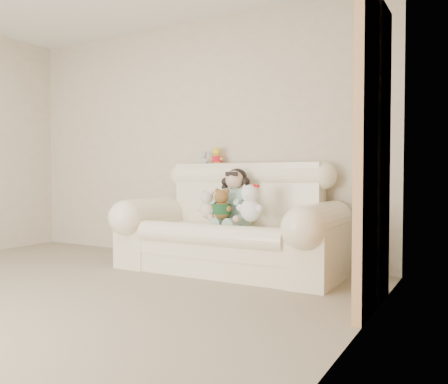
# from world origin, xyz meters

# --- Properties ---
(wall_back) EXTENTS (4.50, 0.00, 4.50)m
(wall_back) POSITION_xyz_m (0.00, 2.50, 1.30)
(wall_back) COLOR beige
(wall_back) RESTS_ON ground
(wall_right) EXTENTS (0.00, 5.00, 5.00)m
(wall_right) POSITION_xyz_m (2.25, 0.00, 1.30)
(wall_right) COLOR beige
(wall_right) RESTS_ON ground
(sofa) EXTENTS (2.10, 0.95, 1.03)m
(sofa) POSITION_xyz_m (0.79, 2.00, 0.52)
(sofa) COLOR #FFF1CD
(sofa) RESTS_ON floor
(door_panel) EXTENTS (0.06, 0.90, 2.10)m
(door_panel) POSITION_xyz_m (2.22, 1.40, 1.05)
(door_panel) COLOR #B5864D
(door_panel) RESTS_ON floor
(seated_child) EXTENTS (0.39, 0.45, 0.56)m
(seated_child) POSITION_xyz_m (0.80, 2.08, 0.70)
(seated_child) COLOR #2A7B5A
(seated_child) RESTS_ON sofa
(brown_teddy) EXTENTS (0.25, 0.21, 0.33)m
(brown_teddy) POSITION_xyz_m (0.77, 1.88, 0.67)
(brown_teddy) COLOR brown
(brown_teddy) RESTS_ON sofa
(white_cat) EXTENTS (0.29, 0.24, 0.39)m
(white_cat) POSITION_xyz_m (1.08, 1.85, 0.70)
(white_cat) COLOR white
(white_cat) RESTS_ON sofa
(cream_teddy) EXTENTS (0.24, 0.22, 0.31)m
(cream_teddy) POSITION_xyz_m (0.62, 1.87, 0.65)
(cream_teddy) COLOR beige
(cream_teddy) RESTS_ON sofa
(yellow_mini_bear) EXTENTS (0.16, 0.14, 0.22)m
(yellow_mini_bear) POSITION_xyz_m (0.43, 2.39, 1.12)
(yellow_mini_bear) COLOR yellow
(yellow_mini_bear) RESTS_ON sofa
(grey_mini_plush) EXTENTS (0.11, 0.09, 0.18)m
(grey_mini_plush) POSITION_xyz_m (0.29, 2.35, 1.10)
(grey_mini_plush) COLOR silver
(grey_mini_plush) RESTS_ON sofa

